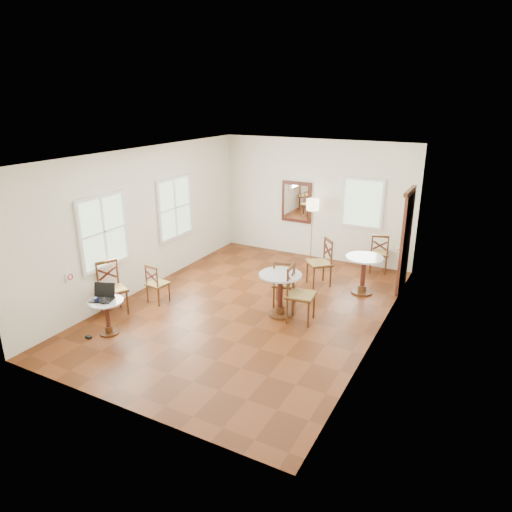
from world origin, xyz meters
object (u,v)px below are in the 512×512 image
Objects in this scene: chair_mid_a at (285,283)px; navy_mug at (97,300)px; cafe_table_back at (363,271)px; chair_near_b at (112,289)px; cafe_table_near at (107,313)px; chair_back_b at (320,263)px; power_adapter at (89,337)px; chair_near_a at (157,284)px; floor_lamp at (312,209)px; laptop at (103,295)px; chair_mid_b at (300,294)px; water_glass at (104,300)px; mouse at (103,303)px; cafe_table_mid at (280,290)px; chair_back_a at (379,253)px.

chair_mid_a is 3.51m from navy_mug.
chair_near_b reaches higher than cafe_table_back.
navy_mug is (-2.37, -2.58, 0.19)m from chair_mid_a.
chair_mid_a is (2.28, 2.47, 0.10)m from cafe_table_near.
chair_back_b reaches higher than power_adapter.
chair_near_a is 7.72× the size of power_adapter.
chair_near_a is at bearing -115.92° from floor_lamp.
navy_mug is (-0.00, -0.16, -0.02)m from laptop.
floor_lamp is (-0.75, 1.37, 0.83)m from chair_back_b.
chair_mid_b is 3.58m from navy_mug.
chair_near_a is at bearing 86.21° from power_adapter.
cafe_table_near reaches higher than power_adapter.
cafe_table_near is 0.61× the size of chair_near_b.
chair_mid_a reaches higher than cafe_table_near.
water_glass is at bearing -108.06° from floor_lamp.
chair_mid_b is 3.46m from mouse.
chair_near_a is 0.78× the size of chair_back_b.
chair_back_b is at bearing 85.35° from cafe_table_mid.
laptop is at bearing -133.28° from cafe_table_back.
chair_mid_b is at bearing 36.73° from navy_mug.
water_glass is at bearing 46.08° from power_adapter.
navy_mug is at bearing -76.29° from chair_back_b.
water_glass is at bearing 104.15° from mouse.
chair_near_a is 4.30m from floor_lamp.
cafe_table_near is 5.58m from floor_lamp.
chair_back_b is (-0.95, -1.39, 0.05)m from chair_back_a.
cafe_table_mid is at bearing -160.35° from chair_near_a.
chair_back_a is (0.69, 3.21, -0.06)m from chair_mid_b.
chair_back_a is at bearing 35.34° from laptop.
navy_mug is (-3.56, -3.94, 0.17)m from cafe_table_back.
cafe_table_near is at bearing -76.14° from chair_back_b.
mouse is 0.06m from water_glass.
chair_mid_b is (0.50, -0.44, 0.04)m from chair_mid_a.
cafe_table_back is at bearing 48.42° from power_adapter.
cafe_table_mid is 0.86× the size of chair_mid_a.
floor_lamp is at bearing -11.85° from chair_back_a.
chair_back_b reaches higher than cafe_table_back.
water_glass is (-3.42, -5.30, 0.21)m from chair_back_a.
chair_back_a is 6.34m from mouse.
chair_back_a is 9.12× the size of water_glass.
cafe_table_back is 7.75× the size of navy_mug.
chair_mid_b reaches higher than chair_near_b.
chair_back_a is (3.46, 5.23, 0.08)m from cafe_table_near.
cafe_table_back is at bearing -38.88° from floor_lamp.
chair_back_b reaches higher than chair_back_a.
chair_back_a is 1.92m from floor_lamp.
laptop is at bearing 90.00° from navy_mug.
chair_mid_b is (0.41, -0.04, 0.01)m from cafe_table_mid.
laptop reaches higher than cafe_table_mid.
chair_back_b is at bearing -131.85° from chair_near_a.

